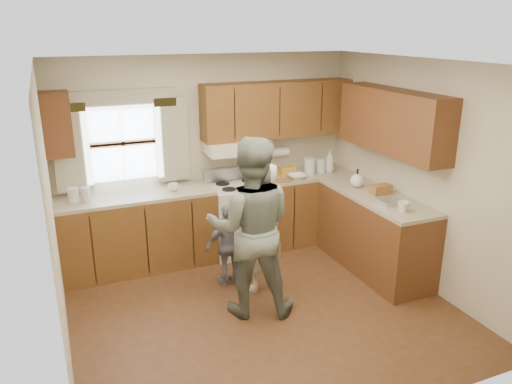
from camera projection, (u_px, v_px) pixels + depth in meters
name	position (u px, v px, depth m)	size (l,w,h in m)	color
room	(262.00, 196.00, 4.84)	(3.80, 3.80, 3.80)	#492C16
kitchen_fixtures	(273.00, 195.00, 6.13)	(3.80, 2.25, 2.15)	#492B0F
stove	(239.00, 217.00, 6.45)	(0.76, 0.67, 1.07)	silver
woman_left	(263.00, 228.00, 5.41)	(0.54, 0.35, 1.47)	beige
woman_right	(251.00, 228.00, 4.93)	(0.89, 0.70, 1.84)	#1F3A2D
child	(229.00, 245.00, 5.59)	(0.56, 0.23, 0.96)	gray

